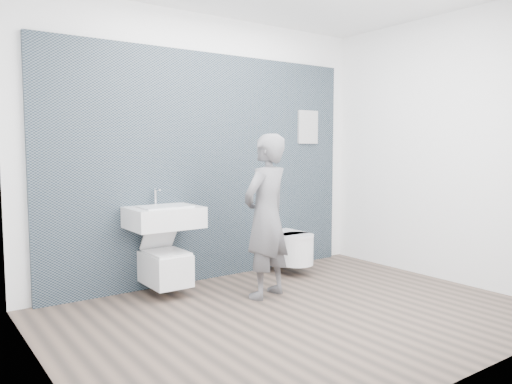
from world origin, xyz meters
TOP-DOWN VIEW (x-y plane):
  - ground at (0.00, 0.00)m, footprint 4.00×4.00m
  - room_shell at (0.00, 0.00)m, footprint 4.00×4.00m
  - tile_wall at (0.00, 1.47)m, footprint 3.60×0.06m
  - washbasin at (-0.66, 1.19)m, footprint 0.67×0.50m
  - toilet_square at (-0.66, 1.18)m, footprint 0.36×0.52m
  - toilet_rounded at (0.84, 1.12)m, footprint 0.37×0.63m
  - info_placard at (1.36, 1.43)m, footprint 0.30×0.03m
  - visitor at (0.09, 0.56)m, footprint 0.64×0.51m

SIDE VIEW (x-z plane):
  - ground at x=0.00m, z-range 0.00..0.00m
  - tile_wall at x=0.00m, z-range -1.20..1.20m
  - info_placard at x=1.36m, z-range -0.20..0.20m
  - toilet_square at x=-0.66m, z-range -0.04..0.59m
  - toilet_rounded at x=0.84m, z-range 0.12..0.46m
  - washbasin at x=-0.66m, z-range 0.50..1.01m
  - visitor at x=0.09m, z-range 0.00..1.54m
  - room_shell at x=0.00m, z-range -0.26..3.74m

